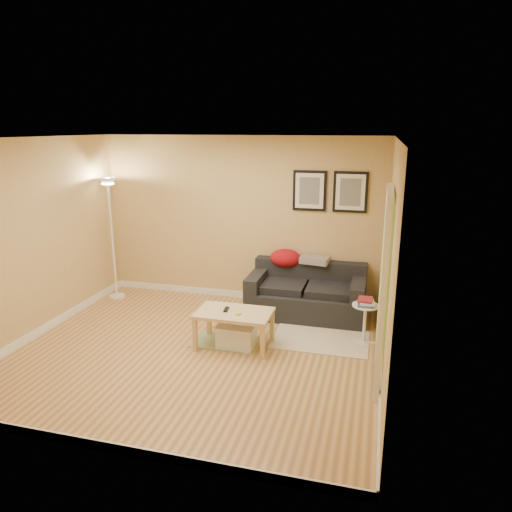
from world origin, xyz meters
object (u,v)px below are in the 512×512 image
object	(u,v)px
sofa	(306,291)
storage_bin	(237,335)
coffee_table	(234,329)
side_table	(364,324)
book_stack	(366,302)
floor_lamp	(113,242)

from	to	relation	value
sofa	storage_bin	size ratio (longest dim) A/B	3.52
sofa	coffee_table	world-z (taller)	sofa
side_table	book_stack	bearing A→B (deg)	72.19
coffee_table	floor_lamp	world-z (taller)	floor_lamp
coffee_table	book_stack	bearing A→B (deg)	3.13
side_table	book_stack	xyz separation A→B (m)	(0.00, 0.00, 0.30)
storage_bin	book_stack	xyz separation A→B (m)	(1.57, 0.53, 0.42)
coffee_table	book_stack	xyz separation A→B (m)	(1.60, 0.53, 0.33)
sofa	book_stack	xyz separation A→B (m)	(0.88, -0.75, 0.19)
sofa	side_table	world-z (taller)	sofa
coffee_table	side_table	distance (m)	1.68
sofa	floor_lamp	xyz separation A→B (m)	(-3.14, -0.05, 0.56)
sofa	side_table	bearing A→B (deg)	-40.57
book_stack	sofa	bearing A→B (deg)	132.47
side_table	floor_lamp	world-z (taller)	floor_lamp
storage_bin	floor_lamp	distance (m)	2.85
sofa	floor_lamp	bearing A→B (deg)	-179.11
sofa	coffee_table	bearing A→B (deg)	-119.36
book_stack	floor_lamp	distance (m)	4.10
coffee_table	floor_lamp	bearing A→B (deg)	137.79
sofa	book_stack	distance (m)	1.17
sofa	storage_bin	world-z (taller)	sofa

